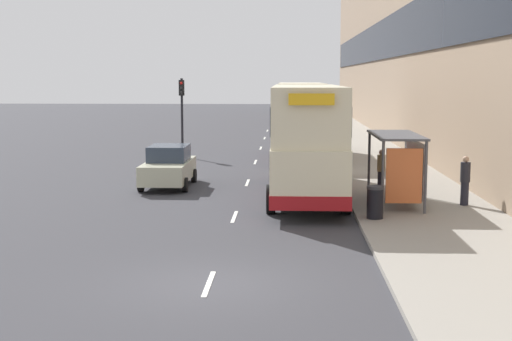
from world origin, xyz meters
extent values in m
plane|color=#38383D|center=(0.00, 0.00, 0.00)|extent=(220.00, 220.00, 0.00)
cube|color=gray|center=(6.50, 38.50, 0.07)|extent=(5.00, 93.00, 0.14)
cube|color=#9E846B|center=(10.50, 38.50, 8.32)|extent=(3.00, 93.00, 16.64)
cube|color=black|center=(8.96, 38.50, 7.49)|extent=(0.12, 89.28, 2.99)
cube|color=silver|center=(0.00, 0.05, 0.01)|extent=(0.12, 2.00, 0.01)
cube|color=silver|center=(0.00, 7.82, 0.01)|extent=(0.12, 2.00, 0.01)
cube|color=silver|center=(0.00, 15.59, 0.01)|extent=(0.12, 2.00, 0.01)
cube|color=silver|center=(0.00, 23.35, 0.01)|extent=(0.12, 2.00, 0.01)
cube|color=silver|center=(0.00, 31.12, 0.01)|extent=(0.12, 2.00, 0.01)
cube|color=silver|center=(0.00, 38.89, 0.01)|extent=(0.12, 2.00, 0.01)
cube|color=silver|center=(0.00, 46.65, 0.01)|extent=(0.12, 2.00, 0.01)
cube|color=#4C4C51|center=(5.60, 9.97, 2.58)|extent=(1.60, 4.20, 0.08)
cylinder|color=#4C4C51|center=(4.90, 7.97, 1.34)|extent=(0.10, 0.10, 2.40)
cylinder|color=#4C4C51|center=(4.90, 11.97, 1.34)|extent=(0.10, 0.10, 2.40)
cylinder|color=#4C4C51|center=(6.30, 7.97, 1.34)|extent=(0.10, 0.10, 2.40)
cylinder|color=#4C4C51|center=(6.30, 11.97, 1.34)|extent=(0.10, 0.10, 2.40)
cube|color=#99A8B2|center=(6.27, 9.97, 1.46)|extent=(0.04, 3.68, 1.92)
cube|color=#D86633|center=(5.60, 8.03, 1.39)|extent=(1.19, 0.10, 1.82)
cube|color=maroon|center=(5.85, 9.97, 0.59)|extent=(0.36, 2.80, 0.08)
cube|color=beige|center=(2.48, 11.89, 1.43)|extent=(2.55, 11.01, 1.85)
cube|color=beige|center=(2.48, 11.89, 3.33)|extent=(2.50, 10.68, 1.95)
cube|color=maroon|center=(2.48, 11.89, 0.72)|extent=(2.58, 11.06, 0.45)
cube|color=#2D3847|center=(2.48, 11.89, 1.79)|extent=(2.58, 10.35, 0.81)
cube|color=#2D3847|center=(2.48, 11.89, 3.23)|extent=(2.55, 10.35, 0.94)
cube|color=yellow|center=(2.48, 6.41, 3.95)|extent=(1.40, 0.08, 0.36)
cylinder|color=black|center=(1.20, 15.63, 0.50)|extent=(0.30, 1.00, 1.00)
cylinder|color=black|center=(3.75, 15.63, 0.50)|extent=(0.30, 1.00, 1.00)
cylinder|color=black|center=(1.20, 8.48, 0.50)|extent=(0.30, 1.00, 1.00)
cylinder|color=black|center=(3.75, 8.48, 0.50)|extent=(0.30, 1.00, 1.00)
cube|color=beige|center=(2.50, 25.06, 1.43)|extent=(2.55, 10.22, 1.85)
cube|color=beige|center=(2.50, 25.06, 3.33)|extent=(2.50, 9.92, 1.95)
cube|color=maroon|center=(2.50, 25.06, 0.72)|extent=(2.58, 10.27, 0.45)
cube|color=#2D3847|center=(2.50, 25.06, 1.79)|extent=(2.58, 9.61, 0.81)
cube|color=#2D3847|center=(2.50, 25.06, 3.23)|extent=(2.55, 9.61, 0.94)
cube|color=yellow|center=(2.50, 19.97, 3.95)|extent=(1.40, 0.08, 0.36)
cylinder|color=black|center=(1.23, 28.54, 0.50)|extent=(0.30, 1.00, 1.00)
cylinder|color=black|center=(3.78, 28.54, 0.50)|extent=(0.30, 1.00, 1.00)
cylinder|color=black|center=(1.23, 21.89, 0.50)|extent=(0.30, 1.00, 1.00)
cylinder|color=black|center=(3.78, 21.89, 0.50)|extent=(0.30, 1.00, 1.00)
cube|color=silver|center=(2.17, 43.60, 0.68)|extent=(1.82, 4.41, 0.75)
cube|color=#2D3847|center=(2.17, 43.38, 1.36)|extent=(1.60, 2.12, 0.61)
cylinder|color=black|center=(1.26, 44.97, 0.30)|extent=(0.20, 0.60, 0.60)
cylinder|color=black|center=(3.08, 44.97, 0.30)|extent=(0.20, 0.60, 0.60)
cylinder|color=black|center=(1.26, 42.24, 0.30)|extent=(0.20, 0.60, 0.60)
cylinder|color=black|center=(3.08, 42.24, 0.30)|extent=(0.20, 0.60, 0.60)
cube|color=maroon|center=(2.64, 61.80, 0.71)|extent=(1.83, 4.02, 0.82)
cube|color=#2D3847|center=(2.64, 61.60, 1.46)|extent=(1.61, 1.93, 0.67)
cylinder|color=black|center=(1.72, 63.04, 0.30)|extent=(0.20, 0.60, 0.60)
cylinder|color=black|center=(3.55, 63.04, 0.30)|extent=(0.20, 0.60, 0.60)
cylinder|color=black|center=(1.72, 60.55, 0.30)|extent=(0.20, 0.60, 0.60)
cylinder|color=black|center=(3.55, 60.55, 0.30)|extent=(0.20, 0.60, 0.60)
cube|color=#B7B799|center=(-3.28, 14.27, 0.70)|extent=(1.80, 4.43, 0.80)
cube|color=#2D3847|center=(-3.28, 14.49, 1.42)|extent=(1.59, 2.12, 0.65)
cylinder|color=black|center=(-2.38, 12.89, 0.30)|extent=(0.20, 0.60, 0.60)
cylinder|color=black|center=(-4.18, 12.89, 0.30)|extent=(0.20, 0.60, 0.60)
cylinder|color=black|center=(-2.38, 15.64, 0.30)|extent=(0.20, 0.60, 0.60)
cylinder|color=black|center=(-4.18, 15.64, 0.30)|extent=(0.20, 0.60, 0.60)
cylinder|color=#23232D|center=(8.00, 9.64, 0.55)|extent=(0.28, 0.28, 0.83)
cylinder|color=#26262D|center=(8.00, 9.64, 1.31)|extent=(0.35, 0.35, 0.69)
sphere|color=tan|center=(8.00, 9.64, 1.77)|extent=(0.22, 0.22, 0.22)
cylinder|color=#23232D|center=(5.46, 12.67, 0.53)|extent=(0.27, 0.27, 0.79)
cylinder|color=#997F51|center=(5.46, 12.67, 1.25)|extent=(0.33, 0.33, 0.65)
sphere|color=tan|center=(5.46, 12.67, 1.69)|extent=(0.21, 0.21, 0.21)
cylinder|color=#23232D|center=(6.45, 10.39, 0.52)|extent=(0.26, 0.26, 0.76)
cylinder|color=#26262D|center=(6.45, 10.39, 1.22)|extent=(0.32, 0.32, 0.64)
sphere|color=tan|center=(6.45, 10.39, 1.64)|extent=(0.21, 0.21, 0.21)
cylinder|color=black|center=(4.55, 7.08, 0.61)|extent=(0.52, 0.52, 0.95)
cylinder|color=#2D2D33|center=(4.55, 7.08, 1.14)|extent=(0.55, 0.55, 0.10)
cylinder|color=black|center=(-4.40, 25.92, 2.28)|extent=(0.14, 0.14, 4.57)
cube|color=black|center=(-4.40, 25.87, 4.02)|extent=(0.30, 0.24, 0.90)
sphere|color=red|center=(-4.40, 25.75, 4.29)|extent=(0.16, 0.16, 0.16)
sphere|color=#2D2D2D|center=(-4.40, 25.75, 4.02)|extent=(0.16, 0.16, 0.16)
sphere|color=#2D2D2D|center=(-4.40, 25.75, 3.75)|extent=(0.16, 0.16, 0.16)
camera|label=1|loc=(1.75, -15.42, 4.60)|focal=50.00mm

